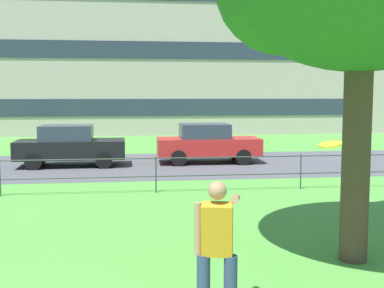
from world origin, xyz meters
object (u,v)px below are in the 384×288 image
person_thrower (217,247)px  car_red_left (207,143)px  apartment_building_background (142,28)px  car_black_far_left (70,145)px  frisbee (330,145)px

person_thrower → car_red_left: 13.68m
person_thrower → apartment_building_background: 32.27m
car_black_far_left → person_thrower: bearing=-76.1°
frisbee → car_red_left: bearing=87.1°
car_black_far_left → apartment_building_background: (3.19, 18.34, 6.73)m
apartment_building_background → car_red_left: bearing=-83.5°
car_black_far_left → apartment_building_background: size_ratio=0.12×
person_thrower → car_black_far_left: bearing=103.9°
person_thrower → car_red_left: (1.98, 13.53, -0.14)m
car_red_left → apartment_building_background: size_ratio=0.12×
frisbee → car_red_left: 13.74m
car_red_left → apartment_building_background: apartment_building_background is taller
person_thrower → apartment_building_background: bearing=90.2°
person_thrower → car_red_left: bearing=81.7°
person_thrower → car_red_left: person_thrower is taller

